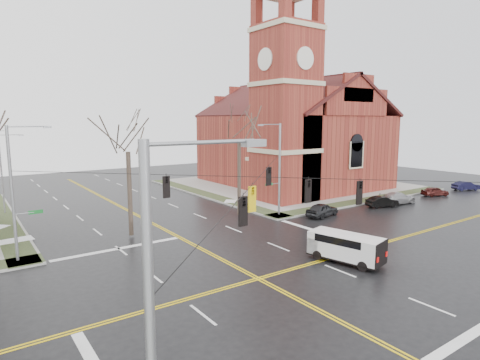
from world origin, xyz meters
TOP-DOWN VIEW (x-y plane):
  - ground at (0.00, 0.00)m, footprint 120.00×120.00m
  - sidewalks at (0.00, 0.00)m, footprint 80.00×80.00m
  - road_markings at (0.00, 0.00)m, footprint 100.00×100.00m
  - church at (24.76, 24.78)m, footprint 24.28×27.48m
  - signal_pole_ne at (11.32, 11.50)m, footprint 2.75×0.22m
  - signal_pole_nw at (-11.32, 11.50)m, footprint 2.75×0.22m
  - signal_pole_sw at (-11.32, -11.50)m, footprint 2.75×0.22m
  - span_wires at (0.00, 0.00)m, footprint 23.02×23.02m
  - traffic_signals at (-0.00, -0.67)m, footprint 8.21×8.26m
  - streetlight_north_a at (-10.65, 28.00)m, footprint 2.30×0.20m
  - cargo_van at (6.51, -0.88)m, footprint 3.07×5.27m
  - parked_car_a at (14.83, 8.84)m, footprint 4.20×2.31m
  - parked_car_b at (23.47, 8.10)m, footprint 3.83×2.23m
  - parked_car_c at (26.45, 8.14)m, footprint 4.71×2.29m
  - parked_car_d at (34.51, 8.26)m, footprint 3.71×2.51m
  - parked_car_e at (42.03, 8.09)m, footprint 3.90×2.64m
  - tree_nw_near at (-3.13, 12.92)m, footprint 4.00×4.00m
  - tree_ne at (8.26, 13.79)m, footprint 4.00×4.00m

SIDE VIEW (x-z plane):
  - ground at x=0.00m, z-range 0.00..0.00m
  - road_markings at x=0.00m, z-range 0.00..0.01m
  - sidewalks at x=0.00m, z-range -0.01..0.16m
  - parked_car_d at x=34.51m, z-range 0.00..1.17m
  - parked_car_b at x=23.47m, z-range 0.00..1.19m
  - parked_car_e at x=42.03m, z-range 0.00..1.22m
  - parked_car_c at x=26.45m, z-range 0.00..1.32m
  - parked_car_a at x=14.83m, z-range 0.00..1.35m
  - cargo_van at x=6.51m, z-range 0.17..2.06m
  - streetlight_north_a at x=-10.65m, z-range 0.47..8.47m
  - signal_pole_ne at x=11.32m, z-range 0.45..9.45m
  - signal_pole_nw at x=-11.32m, z-range 0.45..9.45m
  - signal_pole_sw at x=-11.32m, z-range 0.45..9.45m
  - traffic_signals at x=0.00m, z-range 4.80..6.10m
  - span_wires at x=0.00m, z-range 6.18..6.22m
  - tree_nw_near at x=-3.13m, z-range 2.31..12.54m
  - tree_ne at x=8.26m, z-range 2.52..13.77m
  - church at x=24.76m, z-range -5.32..22.18m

